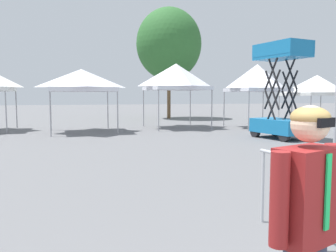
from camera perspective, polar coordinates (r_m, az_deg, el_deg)
canopy_tent_far_left at (r=17.48m, az=-14.40°, el=7.47°), size 3.38×3.38×3.15m
canopy_tent_far_right at (r=19.29m, az=1.37°, el=8.29°), size 3.40×3.40×3.64m
canopy_tent_left_of_center at (r=19.96m, az=14.84°, el=7.84°), size 3.02×3.02×3.61m
canopy_tent_behind_center at (r=23.67m, az=23.86°, el=6.29°), size 3.49×3.49×3.14m
scissor_lift at (r=15.18m, az=18.45°, el=2.56°), size 1.83×2.54×4.04m
person_foreground at (r=2.37m, az=22.33°, el=-15.09°), size 0.62×0.36×1.78m
tree_behind_tents_right at (r=27.46m, az=0.15°, el=13.67°), size 5.15×5.15×8.75m
crowd_barrier_mid_lot at (r=4.37m, az=24.00°, el=-9.68°), size 0.32×2.09×1.08m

